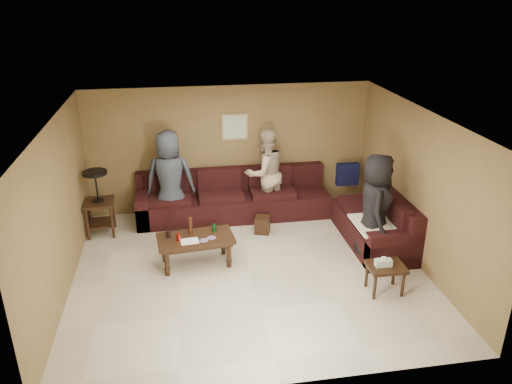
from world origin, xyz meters
TOP-DOWN VIEW (x-y plane):
  - room at (0.00, 0.00)m, footprint 5.60×5.50m
  - sectional_sofa at (0.81, 1.52)m, footprint 4.65×2.90m
  - coffee_table at (-0.82, 0.34)m, footprint 1.27×0.73m
  - end_table_left at (-2.48, 1.71)m, footprint 0.56×0.56m
  - side_table_right at (1.89, -0.90)m, footprint 0.55×0.45m
  - waste_bin at (0.44, 1.28)m, footprint 0.33×0.33m
  - wall_art at (0.10, 2.48)m, footprint 0.52×0.04m
  - person_left at (-1.19, 1.91)m, footprint 0.95×0.66m
  - person_middle at (0.62, 2.03)m, footprint 1.02×0.90m
  - person_right at (2.11, 0.16)m, footprint 0.80×1.00m

SIDE VIEW (x-z plane):
  - waste_bin at x=0.44m, z-range 0.00..0.31m
  - sectional_sofa at x=0.81m, z-range -0.16..0.81m
  - side_table_right at x=1.89m, z-range 0.09..0.68m
  - coffee_table at x=-0.82m, z-range 0.03..0.82m
  - end_table_left at x=-2.48m, z-range 0.03..1.25m
  - person_middle at x=0.62m, z-range 0.00..1.76m
  - person_right at x=2.11m, z-range 0.00..1.80m
  - person_left at x=-1.19m, z-range 0.00..1.85m
  - room at x=0.00m, z-range 0.41..2.91m
  - wall_art at x=0.10m, z-range 1.44..1.96m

